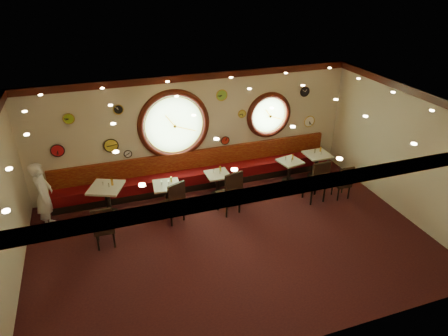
# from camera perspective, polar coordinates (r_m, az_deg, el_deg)

# --- Properties ---
(floor) EXTENTS (9.00, 6.00, 0.00)m
(floor) POSITION_cam_1_polar(r_m,az_deg,el_deg) (9.42, 1.15, -10.35)
(floor) COLOR black
(floor) RESTS_ON ground
(ceiling) EXTENTS (9.00, 6.00, 0.02)m
(ceiling) POSITION_cam_1_polar(r_m,az_deg,el_deg) (7.87, 1.37, 8.38)
(ceiling) COLOR gold
(ceiling) RESTS_ON wall_back
(wall_back) EXTENTS (9.00, 0.02, 3.20)m
(wall_back) POSITION_cam_1_polar(r_m,az_deg,el_deg) (11.12, -4.07, 5.35)
(wall_back) COLOR beige
(wall_back) RESTS_ON floor
(wall_front) EXTENTS (9.00, 0.02, 3.20)m
(wall_front) POSITION_cam_1_polar(r_m,az_deg,el_deg) (6.32, 10.91, -14.49)
(wall_front) COLOR beige
(wall_front) RESTS_ON floor
(wall_left) EXTENTS (0.02, 6.00, 3.20)m
(wall_left) POSITION_cam_1_polar(r_m,az_deg,el_deg) (8.35, -29.39, -6.49)
(wall_left) COLOR beige
(wall_left) RESTS_ON floor
(wall_right) EXTENTS (0.02, 6.00, 3.20)m
(wall_right) POSITION_cam_1_polar(r_m,az_deg,el_deg) (10.78, 24.35, 2.13)
(wall_right) COLOR beige
(wall_right) RESTS_ON floor
(molding_back) EXTENTS (9.00, 0.10, 0.18)m
(molding_back) POSITION_cam_1_polar(r_m,az_deg,el_deg) (10.60, -4.27, 12.84)
(molding_back) COLOR #370F0A
(molding_back) RESTS_ON wall_back
(molding_front) EXTENTS (9.00, 0.10, 0.18)m
(molding_front) POSITION_cam_1_polar(r_m,az_deg,el_deg) (5.48, 12.04, -2.30)
(molding_front) COLOR #370F0A
(molding_front) RESTS_ON wall_back
(molding_right) EXTENTS (0.10, 6.00, 0.18)m
(molding_right) POSITION_cam_1_polar(r_m,az_deg,el_deg) (10.26, 25.77, 9.72)
(molding_right) COLOR #370F0A
(molding_right) RESTS_ON wall_back
(banquette_base) EXTENTS (8.00, 0.55, 0.20)m
(banquette_base) POSITION_cam_1_polar(r_m,az_deg,el_deg) (11.53, -3.46, -2.07)
(banquette_base) COLOR black
(banquette_base) RESTS_ON floor
(banquette_seat) EXTENTS (8.00, 0.55, 0.30)m
(banquette_seat) POSITION_cam_1_polar(r_m,az_deg,el_deg) (11.41, -3.50, -0.98)
(banquette_seat) COLOR #59070B
(banquette_seat) RESTS_ON banquette_base
(banquette_back) EXTENTS (8.00, 0.10, 0.55)m
(banquette_back) POSITION_cam_1_polar(r_m,az_deg,el_deg) (11.41, -3.85, 1.29)
(banquette_back) COLOR #64070E
(banquette_back) RESTS_ON wall_back
(porthole_left_glass) EXTENTS (1.66, 0.02, 1.66)m
(porthole_left_glass) POSITION_cam_1_polar(r_m,az_deg,el_deg) (10.90, -7.17, 6.15)
(porthole_left_glass) COLOR #99CC7A
(porthole_left_glass) RESTS_ON wall_back
(porthole_left_frame) EXTENTS (1.98, 0.18, 1.98)m
(porthole_left_frame) POSITION_cam_1_polar(r_m,az_deg,el_deg) (10.88, -7.15, 6.12)
(porthole_left_frame) COLOR #370F0A
(porthole_left_frame) RESTS_ON wall_back
(porthole_left_ring) EXTENTS (1.61, 0.03, 1.61)m
(porthole_left_ring) POSITION_cam_1_polar(r_m,az_deg,el_deg) (10.86, -7.12, 6.07)
(porthole_left_ring) COLOR gold
(porthole_left_ring) RESTS_ON wall_back
(porthole_right_glass) EXTENTS (1.10, 0.02, 1.10)m
(porthole_right_glass) POSITION_cam_1_polar(r_m,az_deg,el_deg) (11.75, 6.39, 7.54)
(porthole_right_glass) COLOR #99CC7A
(porthole_right_glass) RESTS_ON wall_back
(porthole_right_frame) EXTENTS (1.38, 0.18, 1.38)m
(porthole_right_frame) POSITION_cam_1_polar(r_m,az_deg,el_deg) (11.74, 6.42, 7.51)
(porthole_right_frame) COLOR #370F0A
(porthole_right_frame) RESTS_ON wall_back
(porthole_right_ring) EXTENTS (1.09, 0.03, 1.09)m
(porthole_right_ring) POSITION_cam_1_polar(r_m,az_deg,el_deg) (11.71, 6.48, 7.46)
(porthole_right_ring) COLOR gold
(porthole_right_ring) RESTS_ON wall_back
(wall_clock_0) EXTENTS (0.26, 0.03, 0.26)m
(wall_clock_0) POSITION_cam_1_polar(r_m,az_deg,el_deg) (10.53, -21.31, 6.58)
(wall_clock_0) COLOR #A0CB28
(wall_clock_0) RESTS_ON wall_back
(wall_clock_1) EXTENTS (0.34, 0.03, 0.34)m
(wall_clock_1) POSITION_cam_1_polar(r_m,az_deg,el_deg) (12.45, 12.06, 6.53)
(wall_clock_1) COLOR white
(wall_clock_1) RESTS_ON wall_back
(wall_clock_2) EXTENTS (0.24, 0.03, 0.24)m
(wall_clock_2) POSITION_cam_1_polar(r_m,az_deg,el_deg) (11.46, 0.15, 3.96)
(wall_clock_2) COLOR red
(wall_clock_2) RESTS_ON wall_back
(wall_clock_3) EXTENTS (0.32, 0.03, 0.32)m
(wall_clock_3) POSITION_cam_1_polar(r_m,az_deg,el_deg) (10.84, -22.69, 2.31)
(wall_clock_3) COLOR red
(wall_clock_3) RESTS_ON wall_back
(wall_clock_4) EXTENTS (0.36, 0.03, 0.36)m
(wall_clock_4) POSITION_cam_1_polar(r_m,az_deg,el_deg) (10.82, -15.84, 3.11)
(wall_clock_4) COLOR yellow
(wall_clock_4) RESTS_ON wall_back
(wall_clock_5) EXTENTS (0.22, 0.03, 0.22)m
(wall_clock_5) POSITION_cam_1_polar(r_m,az_deg,el_deg) (11.35, 2.57, 7.76)
(wall_clock_5) COLOR #DBDA49
(wall_clock_5) RESTS_ON wall_back
(wall_clock_6) EXTENTS (0.28, 0.03, 0.28)m
(wall_clock_6) POSITION_cam_1_polar(r_m,az_deg,el_deg) (12.03, 11.46, 10.65)
(wall_clock_6) COLOR black
(wall_clock_6) RESTS_ON wall_back
(wall_clock_7) EXTENTS (0.24, 0.03, 0.24)m
(wall_clock_7) POSITION_cam_1_polar(r_m,az_deg,el_deg) (10.49, -14.87, 8.08)
(wall_clock_7) COLOR black
(wall_clock_7) RESTS_ON wall_back
(wall_clock_8) EXTENTS (0.30, 0.03, 0.30)m
(wall_clock_8) POSITION_cam_1_polar(r_m,az_deg,el_deg) (10.97, -0.34, 10.37)
(wall_clock_8) COLOR #7BBA3A
(wall_clock_8) RESTS_ON wall_back
(wall_clock_9) EXTENTS (0.20, 0.03, 0.20)m
(wall_clock_9) POSITION_cam_1_polar(r_m,az_deg,el_deg) (10.96, -13.57, 1.99)
(wall_clock_9) COLOR white
(wall_clock_9) RESTS_ON wall_back
(table_a) EXTENTS (1.01, 1.01, 0.84)m
(table_a) POSITION_cam_1_polar(r_m,az_deg,el_deg) (10.40, -16.32, -4.05)
(table_a) COLOR black
(table_a) RESTS_ON floor
(table_b) EXTENTS (0.72, 0.72, 0.73)m
(table_b) POSITION_cam_1_polar(r_m,az_deg,el_deg) (10.38, -8.15, -3.64)
(table_b) COLOR black
(table_b) RESTS_ON floor
(table_c) EXTENTS (0.62, 0.62, 0.68)m
(table_c) POSITION_cam_1_polar(r_m,az_deg,el_deg) (10.87, -0.90, -1.98)
(table_c) COLOR black
(table_c) RESTS_ON floor
(table_d) EXTENTS (0.72, 0.72, 0.68)m
(table_d) POSITION_cam_1_polar(r_m,az_deg,el_deg) (11.72, 9.33, -0.06)
(table_d) COLOR black
(table_d) RESTS_ON floor
(table_e) EXTENTS (0.70, 0.70, 0.76)m
(table_e) POSITION_cam_1_polar(r_m,az_deg,el_deg) (12.11, 13.08, 0.78)
(table_e) COLOR black
(table_e) RESTS_ON floor
(chair_a) EXTENTS (0.46, 0.46, 0.66)m
(chair_a) POSITION_cam_1_polar(r_m,az_deg,el_deg) (9.27, -16.84, -7.73)
(chair_a) COLOR black
(chair_a) RESTS_ON floor
(chair_b) EXTENTS (0.62, 0.62, 0.70)m
(chair_b) POSITION_cam_1_polar(r_m,az_deg,el_deg) (9.75, -7.08, -4.48)
(chair_b) COLOR black
(chair_b) RESTS_ON floor
(chair_c) EXTENTS (0.62, 0.62, 0.75)m
(chair_c) POSITION_cam_1_polar(r_m,az_deg,el_deg) (9.98, 1.04, -3.14)
(chair_c) COLOR black
(chair_c) RESTS_ON floor
(chair_d) EXTENTS (0.54, 0.54, 0.76)m
(chair_d) POSITION_cam_1_polar(r_m,az_deg,el_deg) (10.75, 13.23, -1.51)
(chair_d) COLOR black
(chair_d) RESTS_ON floor
(chair_e) EXTENTS (0.42, 0.42, 0.60)m
(chair_e) POSITION_cam_1_polar(r_m,az_deg,el_deg) (11.15, 16.76, -1.70)
(chair_e) COLOR black
(chair_e) RESTS_ON floor
(condiment_a_salt) EXTENTS (0.03, 0.03, 0.09)m
(condiment_a_salt) POSITION_cam_1_polar(r_m,az_deg,el_deg) (10.31, -16.92, -2.15)
(condiment_a_salt) COLOR silver
(condiment_a_salt) RESTS_ON table_a
(condiment_b_salt) EXTENTS (0.04, 0.04, 0.10)m
(condiment_b_salt) POSITION_cam_1_polar(r_m,az_deg,el_deg) (10.23, -8.92, -2.14)
(condiment_b_salt) COLOR silver
(condiment_b_salt) RESTS_ON table_b
(condiment_c_salt) EXTENTS (0.04, 0.04, 0.11)m
(condiment_c_salt) POSITION_cam_1_polar(r_m,az_deg,el_deg) (10.76, -1.51, -0.46)
(condiment_c_salt) COLOR silver
(condiment_c_salt) RESTS_ON table_c
(condiment_d_salt) EXTENTS (0.04, 0.04, 0.10)m
(condiment_d_salt) POSITION_cam_1_polar(r_m,az_deg,el_deg) (11.60, 8.80, 1.35)
(condiment_d_salt) COLOR silver
(condiment_d_salt) RESTS_ON table_d
(condiment_a_pepper) EXTENTS (0.04, 0.04, 0.10)m
(condiment_a_pepper) POSITION_cam_1_polar(r_m,az_deg,el_deg) (10.19, -16.15, -2.36)
(condiment_a_pepper) COLOR #BCBCC1
(condiment_a_pepper) RESTS_ON table_a
(condiment_b_pepper) EXTENTS (0.04, 0.04, 0.10)m
(condiment_b_pepper) POSITION_cam_1_polar(r_m,az_deg,el_deg) (10.21, -7.92, -2.11)
(condiment_b_pepper) COLOR silver
(condiment_b_pepper) RESTS_ON table_b
(condiment_c_pepper) EXTENTS (0.04, 0.04, 0.10)m
(condiment_c_pepper) POSITION_cam_1_polar(r_m,az_deg,el_deg) (10.74, -0.59, -0.55)
(condiment_c_pepper) COLOR silver
(condiment_c_pepper) RESTS_ON table_c
(condiment_d_pepper) EXTENTS (0.03, 0.03, 0.09)m
(condiment_d_pepper) POSITION_cam_1_polar(r_m,az_deg,el_deg) (11.53, 9.62, 1.09)
(condiment_d_pepper) COLOR silver
(condiment_d_pepper) RESTS_ON table_d
(condiment_a_bottle) EXTENTS (0.06, 0.06, 0.18)m
(condiment_a_bottle) POSITION_cam_1_polar(r_m,az_deg,el_deg) (10.22, -15.71, -1.94)
(condiment_a_bottle) COLOR gold
(condiment_a_bottle) RESTS_ON table_a
(condiment_b_bottle) EXTENTS (0.04, 0.04, 0.14)m
(condiment_b_bottle) POSITION_cam_1_polar(r_m,az_deg,el_deg) (10.32, -7.56, -1.64)
(condiment_b_bottle) COLOR gold
(condiment_b_bottle) RESTS_ON table_b
(condiment_c_bottle) EXTENTS (0.05, 0.05, 0.17)m
(condiment_c_bottle) POSITION_cam_1_polar(r_m,az_deg,el_deg) (10.80, -0.54, -0.16)
(condiment_c_bottle) COLOR gold
(condiment_c_bottle) RESTS_ON table_c
(condiment_d_bottle) EXTENTS (0.05, 0.05, 0.16)m
(condiment_d_bottle) POSITION_cam_1_polar(r_m,az_deg,el_deg) (11.64, 9.78, 1.50)
(condiment_d_bottle) COLOR gold
(condiment_d_bottle) RESTS_ON table_d
(condiment_e_salt) EXTENTS (0.04, 0.04, 0.11)m
(condiment_e_salt) POSITION_cam_1_polar(r_m,az_deg,el_deg) (12.00, 12.85, 2.35)
(condiment_e_salt) COLOR #B8B8BD
(condiment_e_salt) RESTS_ON table_e
(condiment_e_pepper) EXTENTS (0.04, 0.04, 0.10)m
(condiment_e_pepper) POSITION_cam_1_polar(r_m,az_deg,el_deg) (11.95, 13.71, 2.12)
(condiment_e_pepper) COLOR silver
(condiment_e_pepper) RESTS_ON table_e
(condiment_e_bottle) EXTENTS (0.05, 0.05, 0.16)m
(condiment_e_bottle) POSITION_cam_1_polar(r_m,az_deg,el_deg) (12.12, 13.62, 2.64)
(condiment_e_bottle) COLOR gold
(condiment_e_bottle) RESTS_ON table_e
(waiter) EXTENTS (0.47, 0.66, 1.72)m
(waiter) POSITION_cam_1_polar(r_m,az_deg,el_deg) (10.32, -24.33, -3.64)
(waiter) COLOR white
(waiter) RESTS_ON floor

